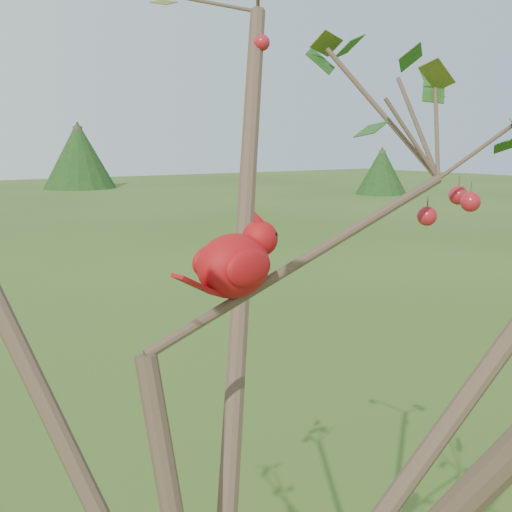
# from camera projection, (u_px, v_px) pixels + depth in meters

# --- Properties ---
(crabapple_tree) EXTENTS (2.35, 2.05, 2.95)m
(crabapple_tree) POSITION_uv_depth(u_px,v_px,m) (231.00, 251.00, 0.89)
(crabapple_tree) COLOR #463225
(crabapple_tree) RESTS_ON ground
(cardinal) EXTENTS (0.22, 0.12, 0.15)m
(cardinal) POSITION_uv_depth(u_px,v_px,m) (237.00, 262.00, 1.03)
(cardinal) COLOR #A70E10
(cardinal) RESTS_ON ground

